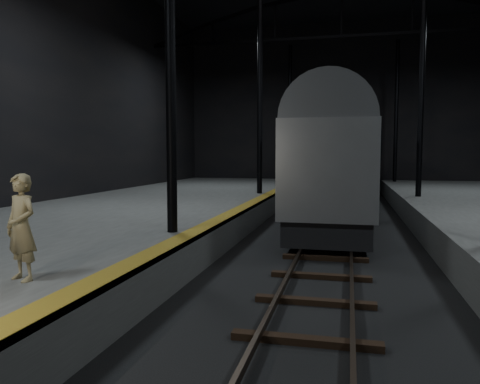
% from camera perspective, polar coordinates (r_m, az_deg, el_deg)
% --- Properties ---
extents(ground, '(44.00, 44.00, 0.00)m').
position_cam_1_polar(ground, '(15.54, 10.70, -6.56)').
color(ground, black).
rests_on(ground, ground).
extents(platform_left, '(9.00, 43.80, 1.00)m').
position_cam_1_polar(platform_left, '(17.45, -14.76, -3.73)').
color(platform_left, '#4D4D4A').
rests_on(platform_left, ground).
extents(tactile_strip, '(0.50, 43.80, 0.01)m').
position_cam_1_polar(tactile_strip, '(15.85, -1.08, -2.58)').
color(tactile_strip, '#94631A').
rests_on(tactile_strip, platform_left).
extents(track, '(2.40, 43.00, 0.24)m').
position_cam_1_polar(track, '(15.53, 10.71, -6.31)').
color(track, '#3F3328').
rests_on(track, ground).
extents(train, '(2.98, 19.88, 5.31)m').
position_cam_1_polar(train, '(23.21, 11.68, 4.49)').
color(train, '#ACB0B4').
rests_on(train, ground).
extents(woman, '(0.72, 0.59, 1.70)m').
position_cam_1_polar(woman, '(8.19, -25.11, -3.93)').
color(woman, '#99895D').
rests_on(woman, platform_left).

